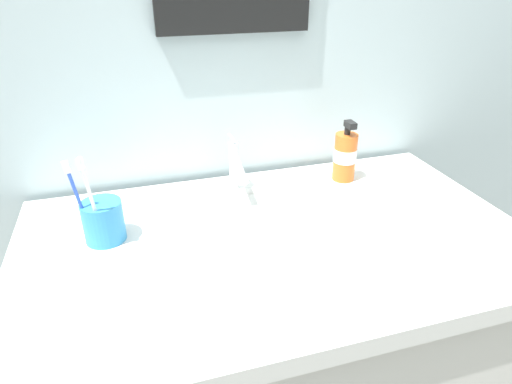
# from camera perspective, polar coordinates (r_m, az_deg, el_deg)

# --- Properties ---
(tiled_wall_back) EXTENTS (2.29, 0.04, 2.40)m
(tiled_wall_back) POSITION_cam_1_polar(r_m,az_deg,el_deg) (1.16, -3.18, 20.08)
(tiled_wall_back) COLOR silver
(tiled_wall_back) RESTS_ON ground
(vanity_counter) EXTENTS (1.09, 0.64, 0.83)m
(vanity_counter) POSITION_cam_1_polar(r_m,az_deg,el_deg) (1.23, 2.19, -21.87)
(vanity_counter) COLOR silver
(vanity_counter) RESTS_ON ground
(sink_basin) EXTENTS (0.43, 0.43, 0.10)m
(sink_basin) POSITION_cam_1_polar(r_m,az_deg,el_deg) (0.98, 0.51, -7.24)
(sink_basin) COLOR white
(sink_basin) RESTS_ON vanity_counter
(faucet) EXTENTS (0.02, 0.15, 0.14)m
(faucet) POSITION_cam_1_polar(r_m,az_deg,el_deg) (1.10, -2.66, 3.30)
(faucet) COLOR silver
(faucet) RESTS_ON sink_basin
(toothbrush_cup) EXTENTS (0.08, 0.08, 0.09)m
(toothbrush_cup) POSITION_cam_1_polar(r_m,az_deg,el_deg) (0.97, -19.06, -3.57)
(toothbrush_cup) COLOR #338CCC
(toothbrush_cup) RESTS_ON vanity_counter
(toothbrush_blue) EXTENTS (0.03, 0.01, 0.19)m
(toothbrush_blue) POSITION_cam_1_polar(r_m,az_deg,el_deg) (0.94, -21.95, -0.75)
(toothbrush_blue) COLOR blue
(toothbrush_blue) RESTS_ON toothbrush_cup
(toothbrush_white) EXTENTS (0.03, 0.04, 0.20)m
(toothbrush_white) POSITION_cam_1_polar(r_m,az_deg,el_deg) (0.91, -20.49, -0.67)
(toothbrush_white) COLOR white
(toothbrush_white) RESTS_ON toothbrush_cup
(soap_dispenser) EXTENTS (0.06, 0.06, 0.17)m
(soap_dispenser) POSITION_cam_1_polar(r_m,az_deg,el_deg) (1.20, 11.39, 4.60)
(soap_dispenser) COLOR orange
(soap_dispenser) RESTS_ON vanity_counter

